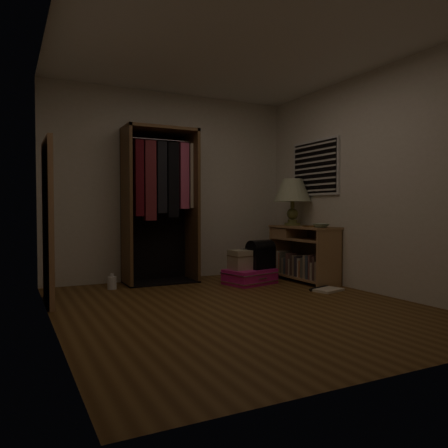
{
  "coord_description": "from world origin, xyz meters",
  "views": [
    {
      "loc": [
        -2.09,
        -3.82,
        0.99
      ],
      "look_at": [
        0.3,
        0.95,
        0.8
      ],
      "focal_mm": 35.0,
      "sensor_mm": 36.0,
      "label": 1
    }
  ],
  "objects_px": {
    "console_bookshelf": "(302,252)",
    "pink_suitcase": "(250,276)",
    "floor_mirror": "(48,222)",
    "black_bag": "(260,254)",
    "table_lamp": "(293,191)",
    "train_case": "(244,259)",
    "open_wardrobe": "(162,192)",
    "white_jug": "(112,283)"
  },
  "relations": [
    {
      "from": "console_bookshelf",
      "to": "pink_suitcase",
      "type": "height_order",
      "value": "console_bookshelf"
    },
    {
      "from": "floor_mirror",
      "to": "black_bag",
      "type": "distance_m",
      "value": 2.67
    },
    {
      "from": "console_bookshelf",
      "to": "table_lamp",
      "type": "xyz_separation_m",
      "value": [
        0.0,
        0.23,
        0.83
      ]
    },
    {
      "from": "black_bag",
      "to": "train_case",
      "type": "bearing_deg",
      "value": 159.33
    },
    {
      "from": "open_wardrobe",
      "to": "black_bag",
      "type": "bearing_deg",
      "value": -29.75
    },
    {
      "from": "console_bookshelf",
      "to": "open_wardrobe",
      "type": "bearing_deg",
      "value": 157.32
    },
    {
      "from": "pink_suitcase",
      "to": "white_jug",
      "type": "distance_m",
      "value": 1.76
    },
    {
      "from": "pink_suitcase",
      "to": "train_case",
      "type": "relative_size",
      "value": 1.85
    },
    {
      "from": "pink_suitcase",
      "to": "black_bag",
      "type": "relative_size",
      "value": 1.9
    },
    {
      "from": "open_wardrobe",
      "to": "table_lamp",
      "type": "xyz_separation_m",
      "value": [
        1.76,
        -0.51,
        0.02
      ]
    },
    {
      "from": "console_bookshelf",
      "to": "table_lamp",
      "type": "relative_size",
      "value": 1.7
    },
    {
      "from": "open_wardrobe",
      "to": "table_lamp",
      "type": "height_order",
      "value": "open_wardrobe"
    },
    {
      "from": "black_bag",
      "to": "table_lamp",
      "type": "relative_size",
      "value": 0.58
    },
    {
      "from": "white_jug",
      "to": "pink_suitcase",
      "type": "bearing_deg",
      "value": -14.05
    },
    {
      "from": "pink_suitcase",
      "to": "train_case",
      "type": "bearing_deg",
      "value": 142.67
    },
    {
      "from": "table_lamp",
      "to": "black_bag",
      "type": "bearing_deg",
      "value": -166.55
    },
    {
      "from": "table_lamp",
      "to": "white_jug",
      "type": "xyz_separation_m",
      "value": [
        -2.48,
        0.29,
        -1.15
      ]
    },
    {
      "from": "black_bag",
      "to": "white_jug",
      "type": "relative_size",
      "value": 2.02
    },
    {
      "from": "floor_mirror",
      "to": "pink_suitcase",
      "type": "relative_size",
      "value": 2.32
    },
    {
      "from": "console_bookshelf",
      "to": "table_lamp",
      "type": "bearing_deg",
      "value": 89.14
    },
    {
      "from": "open_wardrobe",
      "to": "console_bookshelf",
      "type": "bearing_deg",
      "value": -22.68
    },
    {
      "from": "black_bag",
      "to": "floor_mirror",
      "type": "bearing_deg",
      "value": 171.08
    },
    {
      "from": "black_bag",
      "to": "white_jug",
      "type": "distance_m",
      "value": 1.94
    },
    {
      "from": "floor_mirror",
      "to": "table_lamp",
      "type": "xyz_separation_m",
      "value": [
        3.24,
        0.26,
        0.38
      ]
    },
    {
      "from": "console_bookshelf",
      "to": "black_bag",
      "type": "height_order",
      "value": "console_bookshelf"
    },
    {
      "from": "console_bookshelf",
      "to": "black_bag",
      "type": "distance_m",
      "value": 0.62
    },
    {
      "from": "train_case",
      "to": "pink_suitcase",
      "type": "bearing_deg",
      "value": -28.15
    },
    {
      "from": "floor_mirror",
      "to": "train_case",
      "type": "bearing_deg",
      "value": 3.63
    },
    {
      "from": "pink_suitcase",
      "to": "open_wardrobe",
      "type": "bearing_deg",
      "value": 132.26
    },
    {
      "from": "floor_mirror",
      "to": "train_case",
      "type": "height_order",
      "value": "floor_mirror"
    },
    {
      "from": "black_bag",
      "to": "white_jug",
      "type": "xyz_separation_m",
      "value": [
        -1.86,
        0.43,
        -0.31
      ]
    },
    {
      "from": "console_bookshelf",
      "to": "train_case",
      "type": "distance_m",
      "value": 0.85
    },
    {
      "from": "pink_suitcase",
      "to": "table_lamp",
      "type": "xyz_separation_m",
      "value": [
        0.77,
        0.14,
        1.13
      ]
    },
    {
      "from": "floor_mirror",
      "to": "pink_suitcase",
      "type": "bearing_deg",
      "value": 2.84
    },
    {
      "from": "console_bookshelf",
      "to": "table_lamp",
      "type": "distance_m",
      "value": 0.87
    },
    {
      "from": "train_case",
      "to": "white_jug",
      "type": "bearing_deg",
      "value": 161.03
    },
    {
      "from": "pink_suitcase",
      "to": "black_bag",
      "type": "height_order",
      "value": "black_bag"
    },
    {
      "from": "pink_suitcase",
      "to": "table_lamp",
      "type": "height_order",
      "value": "table_lamp"
    },
    {
      "from": "floor_mirror",
      "to": "white_jug",
      "type": "xyz_separation_m",
      "value": [
        0.76,
        0.55,
        -0.77
      ]
    },
    {
      "from": "black_bag",
      "to": "console_bookshelf",
      "type": "bearing_deg",
      "value": -18.92
    },
    {
      "from": "console_bookshelf",
      "to": "open_wardrobe",
      "type": "distance_m",
      "value": 2.07
    },
    {
      "from": "floor_mirror",
      "to": "console_bookshelf",
      "type": "bearing_deg",
      "value": 0.61
    }
  ]
}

